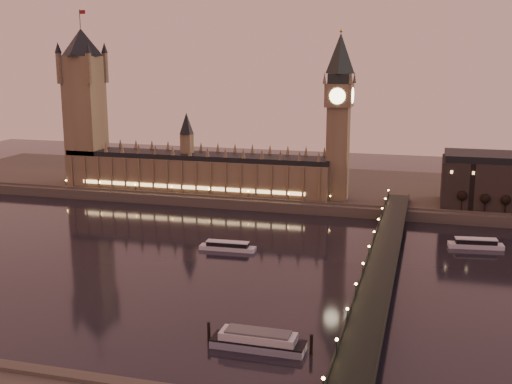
# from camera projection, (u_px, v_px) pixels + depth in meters

# --- Properties ---
(ground) EXTENTS (700.00, 700.00, 0.00)m
(ground) POSITION_uv_depth(u_px,v_px,m) (186.00, 260.00, 305.41)
(ground) COLOR black
(ground) RESTS_ON ground
(far_embankment) EXTENTS (560.00, 130.00, 6.00)m
(far_embankment) POSITION_uv_depth(u_px,v_px,m) (312.00, 188.00, 452.32)
(far_embankment) COLOR #423D35
(far_embankment) RESTS_ON ground
(palace_of_westminster) EXTENTS (180.00, 26.62, 52.00)m
(palace_of_westminster) POSITION_uv_depth(u_px,v_px,m) (196.00, 168.00, 425.06)
(palace_of_westminster) COLOR brown
(palace_of_westminster) RESTS_ON ground
(victoria_tower) EXTENTS (31.68, 31.68, 118.00)m
(victoria_tower) POSITION_uv_depth(u_px,v_px,m) (84.00, 98.00, 436.30)
(victoria_tower) COLOR brown
(victoria_tower) RESTS_ON ground
(big_ben) EXTENTS (17.68, 17.68, 104.00)m
(big_ben) POSITION_uv_depth(u_px,v_px,m) (339.00, 107.00, 391.54)
(big_ben) COLOR brown
(big_ben) RESTS_ON ground
(westminster_bridge) EXTENTS (13.20, 260.00, 15.30)m
(westminster_bridge) POSITION_uv_depth(u_px,v_px,m) (381.00, 265.00, 280.45)
(westminster_bridge) COLOR black
(westminster_bridge) RESTS_ON ground
(bare_tree_0) EXTENTS (5.78, 5.78, 11.76)m
(bare_tree_0) POSITION_uv_depth(u_px,v_px,m) (459.00, 196.00, 371.87)
(bare_tree_0) COLOR black
(bare_tree_0) RESTS_ON ground
(bare_tree_1) EXTENTS (5.78, 5.78, 11.76)m
(bare_tree_1) POSITION_uv_depth(u_px,v_px,m) (483.00, 198.00, 368.40)
(bare_tree_1) COLOR black
(bare_tree_1) RESTS_ON ground
(bare_tree_2) EXTENTS (5.78, 5.78, 11.76)m
(bare_tree_2) POSITION_uv_depth(u_px,v_px,m) (508.00, 199.00, 364.93)
(bare_tree_2) COLOR black
(bare_tree_2) RESTS_ON ground
(cruise_boat_a) EXTENTS (28.51, 7.42, 4.52)m
(cruise_boat_a) POSITION_uv_depth(u_px,v_px,m) (228.00, 246.00, 319.90)
(cruise_boat_a) COLOR silver
(cruise_boat_a) RESTS_ON ground
(cruise_boat_b) EXTENTS (27.54, 9.84, 4.97)m
(cruise_boat_b) POSITION_uv_depth(u_px,v_px,m) (476.00, 244.00, 323.51)
(cruise_boat_b) COLOR silver
(cruise_boat_b) RESTS_ON ground
(moored_barge) EXTENTS (36.72, 9.12, 6.73)m
(moored_barge) POSITION_uv_depth(u_px,v_px,m) (258.00, 341.00, 213.75)
(moored_barge) COLOR #8792AB
(moored_barge) RESTS_ON ground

